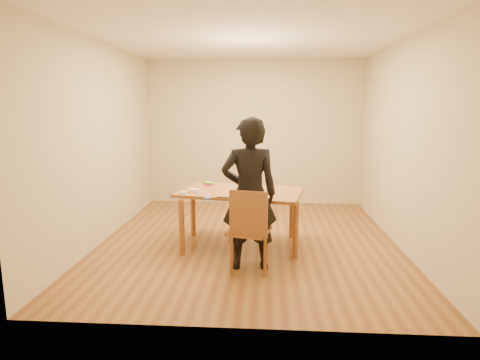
# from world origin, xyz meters

# --- Properties ---
(room_shell) EXTENTS (4.00, 4.50, 2.70)m
(room_shell) POSITION_xyz_m (0.00, 0.34, 1.35)
(room_shell) COLOR brown
(room_shell) RESTS_ON ground
(dining_table) EXTENTS (1.71, 1.20, 0.04)m
(dining_table) POSITION_xyz_m (-0.10, -0.22, 0.73)
(dining_table) COLOR brown
(dining_table) RESTS_ON floor
(dining_chair) EXTENTS (0.53, 0.53, 0.04)m
(dining_chair) POSITION_xyz_m (0.05, -0.99, 0.45)
(dining_chair) COLOR brown
(dining_chair) RESTS_ON floor
(cake_plate) EXTENTS (0.29, 0.29, 0.02)m
(cake_plate) POSITION_xyz_m (0.02, -0.10, 0.76)
(cake_plate) COLOR #B8160C
(cake_plate) RESTS_ON dining_table
(cake) EXTENTS (0.24, 0.24, 0.08)m
(cake) POSITION_xyz_m (0.02, -0.10, 0.81)
(cake) COLOR white
(cake) RESTS_ON cake_plate
(frosting_dome) EXTENTS (0.24, 0.24, 0.03)m
(frosting_dome) POSITION_xyz_m (0.02, -0.10, 0.86)
(frosting_dome) COLOR white
(frosting_dome) RESTS_ON cake
(frosting_tub) EXTENTS (0.08, 0.08, 0.07)m
(frosting_tub) POSITION_xyz_m (-0.14, -0.64, 0.79)
(frosting_tub) COLOR white
(frosting_tub) RESTS_ON dining_table
(frosting_lid) EXTENTS (0.10, 0.10, 0.01)m
(frosting_lid) POSITION_xyz_m (-0.46, -0.70, 0.75)
(frosting_lid) COLOR #172F9B
(frosting_lid) RESTS_ON dining_table
(frosting_dollop) EXTENTS (0.04, 0.04, 0.02)m
(frosting_dollop) POSITION_xyz_m (-0.46, -0.70, 0.77)
(frosting_dollop) COLOR white
(frosting_dollop) RESTS_ON frosting_lid
(ramekin_green) EXTENTS (0.09, 0.09, 0.04)m
(ramekin_green) POSITION_xyz_m (-0.79, -0.54, 0.77)
(ramekin_green) COLOR white
(ramekin_green) RESTS_ON dining_table
(ramekin_yellow) EXTENTS (0.09, 0.09, 0.04)m
(ramekin_yellow) POSITION_xyz_m (-0.70, -0.36, 0.77)
(ramekin_yellow) COLOR white
(ramekin_yellow) RESTS_ON dining_table
(ramekin_multi) EXTENTS (0.09, 0.09, 0.04)m
(ramekin_multi) POSITION_xyz_m (-0.65, -0.37, 0.77)
(ramekin_multi) COLOR white
(ramekin_multi) RESTS_ON dining_table
(candy_box_pink) EXTENTS (0.14, 0.09, 0.02)m
(candy_box_pink) POSITION_xyz_m (-0.56, 0.12, 0.76)
(candy_box_pink) COLOR #F1388E
(candy_box_pink) RESTS_ON dining_table
(candy_box_green) EXTENTS (0.16, 0.12, 0.02)m
(candy_box_green) POSITION_xyz_m (-0.57, 0.13, 0.78)
(candy_box_green) COLOR green
(candy_box_green) RESTS_ON candy_box_pink
(spatula) EXTENTS (0.16, 0.03, 0.01)m
(spatula) POSITION_xyz_m (-0.27, -0.63, 0.75)
(spatula) COLOR black
(spatula) RESTS_ON dining_table
(person) EXTENTS (0.68, 0.50, 1.72)m
(person) POSITION_xyz_m (0.05, -0.95, 0.86)
(person) COLOR black
(person) RESTS_ON floor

